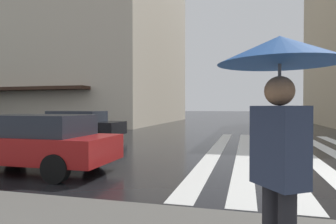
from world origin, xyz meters
The scene contains 5 objects.
zebra_crossing centered at (4.00, 1.40, 0.00)m, with size 13.00×5.50×0.01m.
haussmann_block_mid centered at (21.78, 21.64, 12.67)m, with size 19.76×22.06×25.89m.
car_black centered at (5.50, 10.59, 0.76)m, with size 1.85×4.10×1.41m.
car_red centered at (-1.00, 7.89, 0.76)m, with size 1.85×4.10×1.41m.
pedestrian_approaching_kerb centered at (-4.88, 2.58, 1.70)m, with size 0.92×0.92×1.98m.
Camera 1 is at (-7.23, 2.82, 1.60)m, focal length 31.88 mm.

